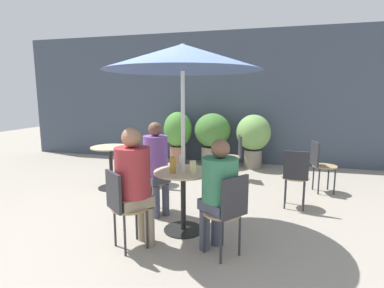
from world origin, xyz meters
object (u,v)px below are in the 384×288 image
(potted_plant_1, at_px, (212,135))
(umbrella, at_px, (183,58))
(seated_person_0, at_px, (156,161))
(potted_plant_2, at_px, (253,136))
(seated_person_2, at_px, (219,187))
(beer_glass_2, at_px, (173,165))
(cafe_table_near, at_px, (183,190))
(bistro_chair_1, at_px, (122,202))
(beer_glass_1, at_px, (182,161))
(cafe_table_far, at_px, (111,160))
(seated_person_1, at_px, (134,178))
(bistro_chair_0, at_px, (151,175))
(bistro_chair_4, at_px, (235,153))
(bistro_chair_3, at_px, (296,174))
(potted_plant_0, at_px, (178,133))
(bistro_chair_6, at_px, (156,157))
(bistro_chair_2, at_px, (228,208))
(bistro_chair_5, at_px, (320,162))

(potted_plant_1, height_order, umbrella, umbrella)
(seated_person_0, bearing_deg, potted_plant_2, 18.34)
(seated_person_0, bearing_deg, seated_person_2, -90.00)
(beer_glass_2, bearing_deg, cafe_table_near, 51.26)
(potted_plant_1, bearing_deg, bistro_chair_1, -92.46)
(beer_glass_1, xyz_separation_m, potted_plant_2, (0.66, 3.18, -0.10))
(cafe_table_far, relative_size, seated_person_1, 0.57)
(bistro_chair_0, relative_size, seated_person_0, 0.68)
(potted_plant_2, bearing_deg, beer_glass_2, -101.45)
(bistro_chair_1, relative_size, potted_plant_2, 0.72)
(seated_person_2, bearing_deg, bistro_chair_4, -138.35)
(cafe_table_near, bearing_deg, bistro_chair_4, 81.65)
(cafe_table_near, distance_m, seated_person_1, 0.66)
(bistro_chair_3, height_order, beer_glass_1, beer_glass_1)
(seated_person_0, height_order, potted_plant_2, seated_person_0)
(beer_glass_1, xyz_separation_m, potted_plant_0, (-1.04, 3.20, -0.10))
(bistro_chair_0, distance_m, potted_plant_0, 2.91)
(bistro_chair_6, bearing_deg, potted_plant_2, -133.32)
(bistro_chair_0, bearing_deg, bistro_chair_4, 11.78)
(potted_plant_0, bearing_deg, umbrella, -71.70)
(potted_plant_0, height_order, umbrella, umbrella)
(cafe_table_far, relative_size, potted_plant_2, 0.62)
(seated_person_2, bearing_deg, bistro_chair_2, 90.00)
(cafe_table_near, height_order, potted_plant_2, potted_plant_2)
(bistro_chair_5, height_order, potted_plant_2, potted_plant_2)
(bistro_chair_6, bearing_deg, bistro_chair_5, -174.26)
(cafe_table_far, height_order, bistro_chair_3, bistro_chair_3)
(bistro_chair_3, relative_size, beer_glass_2, 4.58)
(beer_glass_1, bearing_deg, seated_person_0, 148.95)
(bistro_chair_6, relative_size, potted_plant_1, 0.71)
(cafe_table_near, relative_size, potted_plant_2, 0.62)
(potted_plant_0, bearing_deg, potted_plant_1, 1.88)
(cafe_table_far, distance_m, seated_person_1, 2.15)
(potted_plant_2, bearing_deg, seated_person_1, -104.60)
(bistro_chair_1, xyz_separation_m, potted_plant_0, (-0.63, 3.92, 0.20))
(cafe_table_far, distance_m, beer_glass_2, 2.09)
(seated_person_0, bearing_deg, bistro_chair_4, 15.49)
(bistro_chair_1, bearing_deg, cafe_table_near, -90.00)
(bistro_chair_0, xyz_separation_m, bistro_chair_6, (-0.38, 1.11, 0.00))
(bistro_chair_0, xyz_separation_m, potted_plant_1, (0.29, 2.89, 0.18))
(potted_plant_1, xyz_separation_m, umbrella, (0.30, -3.36, 1.28))
(cafe_table_near, bearing_deg, beer_glass_1, 113.74)
(bistro_chair_5, bearing_deg, cafe_table_far, 88.88)
(bistro_chair_1, relative_size, potted_plant_1, 0.71)
(bistro_chair_3, distance_m, bistro_chair_5, 0.98)
(cafe_table_far, distance_m, beer_glass_1, 1.97)
(bistro_chair_3, xyz_separation_m, beer_glass_2, (-1.39, -1.14, 0.30))
(umbrella, bearing_deg, beer_glass_2, -128.74)
(bistro_chair_2, distance_m, bistro_chair_6, 2.56)
(seated_person_2, height_order, umbrella, umbrella)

